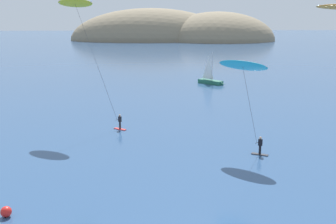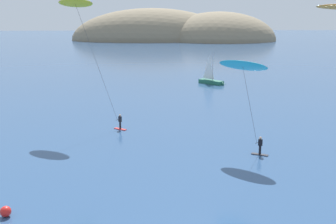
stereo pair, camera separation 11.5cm
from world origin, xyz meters
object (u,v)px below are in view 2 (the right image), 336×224
at_px(kitesurfer_yellow, 79,14).
at_px(marker_buoy, 6,211).
at_px(kitesurfer_cyan, 244,72).
at_px(sailboat_near, 212,81).

xyz_separation_m(kitesurfer_yellow, marker_buoy, (-1.77, -22.49, -12.13)).
xyz_separation_m(kitesurfer_cyan, marker_buoy, (-17.74, -12.22, -7.07)).
bearing_deg(kitesurfer_cyan, marker_buoy, -145.43).
distance_m(sailboat_near, marker_buoy, 53.96).
bearing_deg(kitesurfer_cyan, sailboat_near, 85.18).
bearing_deg(kitesurfer_yellow, marker_buoy, -94.50).
relative_size(kitesurfer_cyan, marker_buoy, 12.20).
relative_size(kitesurfer_yellow, kitesurfer_cyan, 1.65).
relative_size(sailboat_near, kitesurfer_yellow, 0.40).
height_order(sailboat_near, marker_buoy, sailboat_near).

